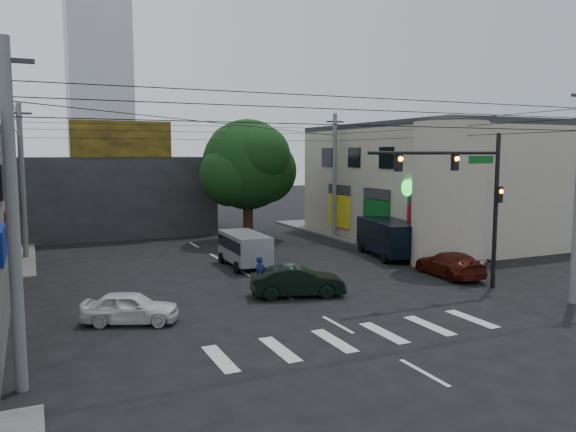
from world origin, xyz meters
TOP-DOWN VIEW (x-y plane):
  - ground at (0.00, 0.00)m, footprint 160.00×160.00m
  - sidewalk_far_right at (18.00, 18.00)m, footprint 16.00×16.00m
  - building_right at (18.00, 13.00)m, footprint 14.00×18.00m
  - corner_column at (11.00, 4.00)m, footprint 4.00×4.00m
  - building_far at (-4.00, 26.00)m, footprint 14.00×10.00m
  - billboard at (-4.00, 21.10)m, footprint 7.00×0.30m
  - tower_distant at (0.00, 70.00)m, footprint 9.00×9.00m
  - street_tree at (4.00, 17.00)m, footprint 6.40×6.40m
  - traffic_gantry at (7.82, -1.00)m, footprint 7.10×0.35m
  - utility_pole_near_left at (-10.50, -4.50)m, footprint 0.32×0.32m
  - utility_pole_far_left at (-10.50, 16.00)m, footprint 0.32×0.32m
  - utility_pole_far_right at (10.50, 16.00)m, footprint 0.32×0.32m
  - dark_sedan at (0.44, 1.35)m, footprint 3.59×4.87m
  - white_compact at (-6.89, 0.39)m, footprint 3.88×4.52m
  - maroon_sedan at (9.26, 1.75)m, footprint 2.56×4.72m
  - silver_minivan at (0.56, 8.39)m, footprint 4.51×2.16m
  - navy_van at (9.57, 7.58)m, footprint 6.41×4.35m
  - traffic_officer at (-0.90, 2.40)m, footprint 0.94×0.89m

SIDE VIEW (x-z plane):
  - ground at x=0.00m, z-range 0.00..0.00m
  - sidewalk_far_right at x=18.00m, z-range 0.00..0.15m
  - white_compact at x=-6.89m, z-range 0.00..1.20m
  - maroon_sedan at x=9.26m, z-range 0.00..1.28m
  - dark_sedan at x=0.44m, z-range 0.00..1.36m
  - traffic_officer at x=-0.90m, z-range 0.00..1.71m
  - silver_minivan at x=0.56m, z-range 0.00..1.88m
  - navy_van at x=9.57m, z-range 0.00..2.22m
  - building_far at x=-4.00m, z-range 0.00..6.00m
  - building_right at x=18.00m, z-range 0.00..8.00m
  - corner_column at x=11.00m, z-range 0.00..8.00m
  - utility_pole_near_left at x=-10.50m, z-range 0.00..9.20m
  - utility_pole_far_left at x=-10.50m, z-range 0.00..9.20m
  - utility_pole_far_right at x=10.50m, z-range 0.00..9.20m
  - traffic_gantry at x=7.82m, z-range 1.23..8.43m
  - street_tree at x=4.00m, z-range 1.12..9.82m
  - billboard at x=-4.00m, z-range 6.00..8.60m
  - tower_distant at x=0.00m, z-range 0.00..44.00m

